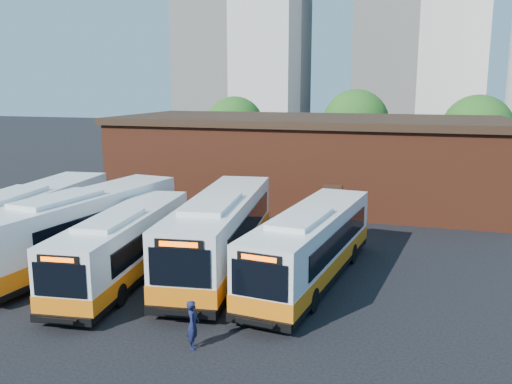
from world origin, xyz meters
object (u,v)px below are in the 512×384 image
(bus_farwest, at_px, (28,224))
(bus_west, at_px, (83,229))
(bus_midwest, at_px, (125,247))
(bus_east, at_px, (311,248))
(bus_mideast, at_px, (221,235))
(transit_worker, at_px, (193,325))

(bus_farwest, distance_m, bus_west, 3.27)
(bus_midwest, distance_m, bus_east, 8.46)
(bus_midwest, xyz_separation_m, bus_mideast, (3.70, 2.57, 0.22))
(bus_east, relative_size, transit_worker, 7.40)
(bus_mideast, bearing_deg, bus_farwest, 178.21)
(bus_east, bearing_deg, bus_farwest, -171.45)
(bus_farwest, distance_m, bus_mideast, 10.31)
(bus_mideast, relative_size, transit_worker, 8.09)
(bus_east, xyz_separation_m, transit_worker, (-2.48, -7.51, -0.68))
(bus_east, height_order, transit_worker, bus_east)
(bus_east, bearing_deg, bus_mideast, -179.26)
(bus_midwest, xyz_separation_m, bus_east, (8.19, 2.12, 0.07))
(bus_midwest, distance_m, bus_mideast, 4.51)
(bus_west, bearing_deg, bus_mideast, 14.81)
(bus_west, relative_size, transit_worker, 7.97)
(bus_mideast, bearing_deg, transit_worker, -83.15)
(bus_west, height_order, bus_east, bus_west)
(transit_worker, bearing_deg, bus_mideast, -1.43)
(transit_worker, bearing_deg, bus_farwest, 44.82)
(bus_west, bearing_deg, bus_east, 9.45)
(transit_worker, bearing_deg, bus_west, 36.64)
(bus_farwest, relative_size, bus_mideast, 0.98)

